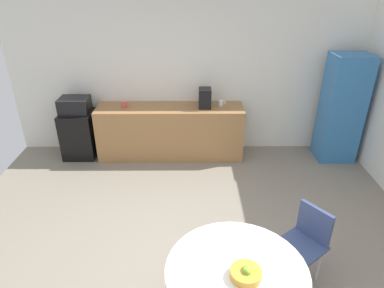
{
  "coord_description": "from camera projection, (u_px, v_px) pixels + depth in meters",
  "views": [
    {
      "loc": [
        0.05,
        -2.68,
        2.95
      ],
      "look_at": [
        0.07,
        1.2,
        0.95
      ],
      "focal_mm": 31.85,
      "sensor_mm": 36.0,
      "label": 1
    }
  ],
  "objects": [
    {
      "name": "ground_plane",
      "position": [
        186.0,
        271.0,
        3.73
      ],
      "size": [
        6.0,
        6.0,
        0.0
      ],
      "primitive_type": "plane",
      "color": "gray"
    },
    {
      "name": "wall_back",
      "position": [
        187.0,
        78.0,
        5.81
      ],
      "size": [
        6.0,
        0.1,
        2.6
      ],
      "primitive_type": "cube",
      "color": "white",
      "rests_on": "ground_plane"
    },
    {
      "name": "counter_block",
      "position": [
        171.0,
        132.0,
        5.88
      ],
      "size": [
        2.46,
        0.6,
        0.9
      ],
      "primitive_type": "cube",
      "color": "#9E7042",
      "rests_on": "ground_plane"
    },
    {
      "name": "mini_fridge",
      "position": [
        80.0,
        134.0,
        5.9
      ],
      "size": [
        0.54,
        0.54,
        0.8
      ],
      "primitive_type": "cube",
      "color": "black",
      "rests_on": "ground_plane"
    },
    {
      "name": "microwave",
      "position": [
        75.0,
        105.0,
        5.65
      ],
      "size": [
        0.48,
        0.38,
        0.26
      ],
      "primitive_type": "cube",
      "color": "black",
      "rests_on": "mini_fridge"
    },
    {
      "name": "locker_cabinet",
      "position": [
        342.0,
        109.0,
        5.6
      ],
      "size": [
        0.6,
        0.5,
        1.8
      ],
      "primitive_type": "cube",
      "color": "#3372B2",
      "rests_on": "ground_plane"
    },
    {
      "name": "round_table",
      "position": [
        236.0,
        279.0,
        2.89
      ],
      "size": [
        1.21,
        1.21,
        0.72
      ],
      "color": "silver",
      "rests_on": "ground_plane"
    },
    {
      "name": "chair_navy",
      "position": [
        307.0,
        236.0,
        3.48
      ],
      "size": [
        0.59,
        0.59,
        0.83
      ],
      "color": "silver",
      "rests_on": "ground_plane"
    },
    {
      "name": "fruit_bowl",
      "position": [
        246.0,
        273.0,
        2.75
      ],
      "size": [
        0.26,
        0.26,
        0.11
      ],
      "color": "gold",
      "rests_on": "round_table"
    },
    {
      "name": "mug_white",
      "position": [
        125.0,
        105.0,
        5.65
      ],
      "size": [
        0.13,
        0.08,
        0.09
      ],
      "color": "#D84C4C",
      "rests_on": "counter_block"
    },
    {
      "name": "mug_green",
      "position": [
        221.0,
        103.0,
        5.72
      ],
      "size": [
        0.13,
        0.08,
        0.09
      ],
      "color": "white",
      "rests_on": "counter_block"
    },
    {
      "name": "coffee_maker",
      "position": [
        205.0,
        98.0,
        5.61
      ],
      "size": [
        0.2,
        0.24,
        0.32
      ],
      "primitive_type": "cube",
      "color": "black",
      "rests_on": "counter_block"
    }
  ]
}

